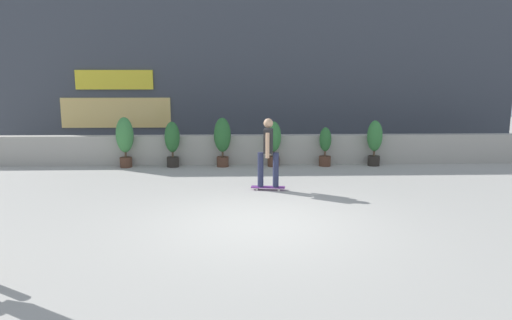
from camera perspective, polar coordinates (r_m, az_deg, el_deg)
name	(u,v)px	position (r m, az deg, el deg)	size (l,w,h in m)	color
ground_plane	(259,223)	(8.30, 0.37, -7.92)	(48.00, 48.00, 0.00)	#B2AFA8
planter_wall	(251,149)	(14.06, -0.65, 1.34)	(18.00, 0.40, 0.90)	#B2ADA3
building_backdrop	(248,63)	(17.91, -1.01, 12.15)	(20.00, 2.08, 6.50)	#424751
potted_plant_0	(125,138)	(13.98, -16.22, 2.65)	(0.51, 0.51, 1.50)	brown
potted_plant_1	(172,141)	(13.71, -10.51, 2.32)	(0.45, 0.45, 1.36)	#2D2823
potted_plant_2	(222,138)	(13.56, -4.26, 2.73)	(0.50, 0.50, 1.48)	brown
potted_plant_3	(274,141)	(13.60, 2.24, 2.40)	(0.44, 0.44, 1.36)	brown
potted_plant_4	(325,146)	(13.83, 8.72, 1.78)	(0.36, 0.36, 1.18)	brown
potted_plant_5	(375,140)	(14.16, 14.73, 2.45)	(0.46, 0.46, 1.38)	#2D2823
skater_foreground	(268,151)	(10.57, 1.55, 1.19)	(0.82, 0.56, 1.70)	#72338C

